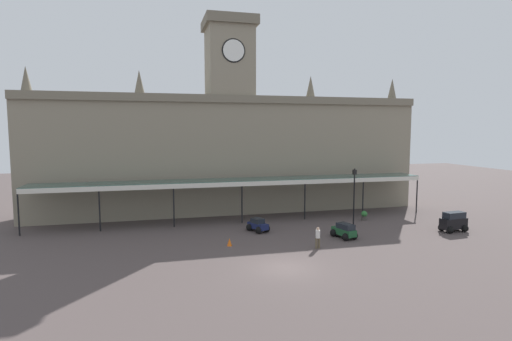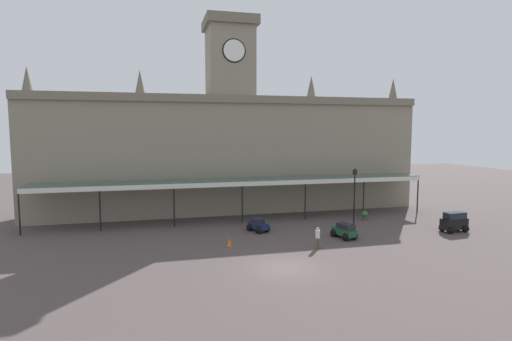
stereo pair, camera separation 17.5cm
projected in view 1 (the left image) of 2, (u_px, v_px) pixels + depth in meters
ground_plane at (285, 268)px, 26.61m from camera, size 140.00×140.00×0.00m
station_building at (230, 148)px, 44.88m from camera, size 42.25×5.65×21.01m
entrance_canopy at (239, 181)px, 40.39m from camera, size 39.35×3.26×4.15m
car_navy_sedan at (258, 226)px, 36.22m from camera, size 1.99×2.23×1.19m
car_black_van at (454, 223)px, 36.17m from camera, size 2.48×1.74×1.77m
car_green_estate at (344, 231)px, 34.00m from camera, size 1.89×2.40×1.27m
pedestrian_beside_cars at (318, 237)px, 30.97m from camera, size 0.39×0.34×1.67m
victorian_lamppost at (354, 191)px, 37.78m from camera, size 0.30×0.30×5.52m
traffic_cone at (229, 242)px, 31.71m from camera, size 0.40×0.40×0.62m
planter_forecourt_centre at (364, 216)px, 40.69m from camera, size 0.60×0.60×0.96m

